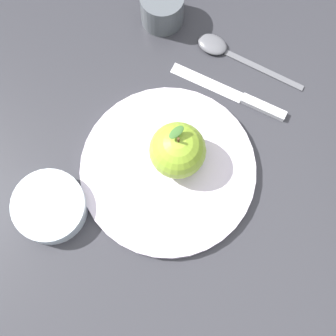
% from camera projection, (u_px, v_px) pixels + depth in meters
% --- Properties ---
extents(ground_plane, '(2.40, 2.40, 0.00)m').
position_uv_depth(ground_plane, '(186.00, 163.00, 0.76)').
color(ground_plane, '#2D2D33').
extents(dinner_plate, '(0.26, 0.26, 0.02)m').
position_uv_depth(dinner_plate, '(168.00, 170.00, 0.74)').
color(dinner_plate, silver).
rests_on(dinner_plate, ground_plane).
extents(apple, '(0.08, 0.08, 0.09)m').
position_uv_depth(apple, '(178.00, 150.00, 0.70)').
color(apple, '#8CB22D').
rests_on(apple, dinner_plate).
extents(side_bowl, '(0.10, 0.10, 0.03)m').
position_uv_depth(side_bowl, '(49.00, 206.00, 0.72)').
color(side_bowl, silver).
rests_on(side_bowl, ground_plane).
extents(cup, '(0.07, 0.07, 0.06)m').
position_uv_depth(cup, '(162.00, 6.00, 0.79)').
color(cup, '#4C5156').
rests_on(cup, ground_plane).
extents(knife, '(0.14, 0.16, 0.01)m').
position_uv_depth(knife, '(239.00, 96.00, 0.78)').
color(knife, silver).
rests_on(knife, ground_plane).
extents(spoon, '(0.14, 0.15, 0.01)m').
position_uv_depth(spoon, '(224.00, 50.00, 0.80)').
color(spoon, '#59595E').
rests_on(spoon, ground_plane).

